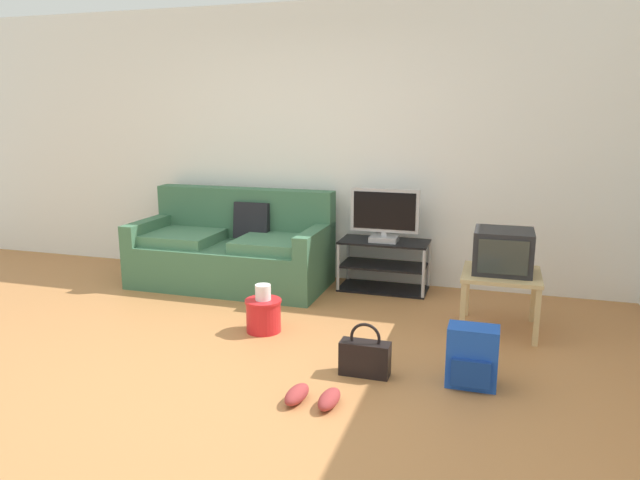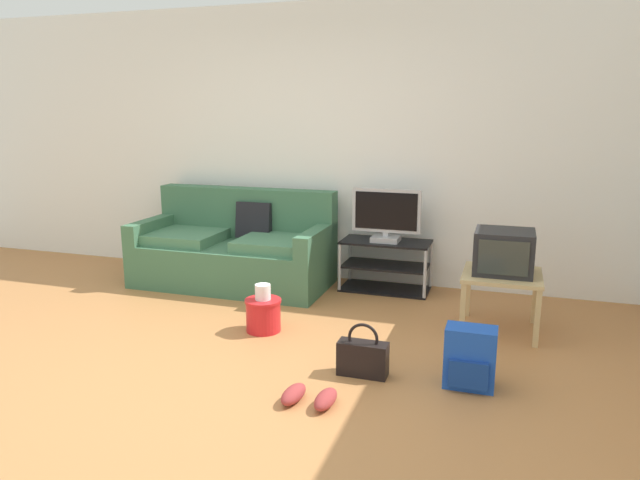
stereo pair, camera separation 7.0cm
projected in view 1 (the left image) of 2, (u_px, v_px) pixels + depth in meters
ground_plane at (208, 374)px, 3.85m from camera, size 9.00×9.80×0.02m
wall_back at (319, 144)px, 5.84m from camera, size 9.00×0.10×2.70m
couch at (233, 251)px, 5.76m from camera, size 1.87×0.90×0.91m
tv_stand at (384, 265)px, 5.58m from camera, size 0.83×0.41×0.48m
flat_tv at (385, 216)px, 5.45m from camera, size 0.64×0.22×0.50m
side_table at (501, 280)px, 4.52m from camera, size 0.58×0.58×0.46m
crt_tv at (503, 251)px, 4.49m from camera, size 0.44×0.41×0.33m
backpack at (472, 357)px, 3.63m from camera, size 0.31×0.26×0.39m
handbag at (365, 357)px, 3.79m from camera, size 0.32×0.13×0.35m
cleaning_bucket at (263, 312)px, 4.54m from camera, size 0.28×0.28×0.38m
sneakers_pair at (313, 397)px, 3.43m from camera, size 0.33×0.26×0.09m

